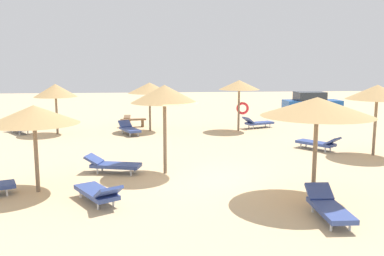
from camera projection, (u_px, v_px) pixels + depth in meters
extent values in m
plane|color=#D1B284|center=(201.00, 177.00, 13.82)|extent=(80.00, 80.00, 0.00)
cylinder|color=#75604C|center=(36.00, 156.00, 12.14)|extent=(0.12, 0.12, 2.14)
cone|color=tan|center=(34.00, 114.00, 11.94)|extent=(2.61, 2.61, 0.54)
cylinder|color=#75604C|center=(375.00, 126.00, 16.95)|extent=(0.12, 0.12, 2.42)
cone|color=tan|center=(377.00, 92.00, 16.73)|extent=(2.49, 2.49, 0.59)
cylinder|color=#75604C|center=(315.00, 156.00, 11.50)|extent=(0.12, 0.12, 2.44)
cone|color=tan|center=(317.00, 107.00, 11.29)|extent=(3.09, 3.09, 0.53)
cylinder|color=#75604C|center=(165.00, 137.00, 14.13)|extent=(0.12, 0.12, 2.56)
cone|color=tan|center=(164.00, 94.00, 13.90)|extent=(2.28, 2.28, 0.60)
cylinder|color=#75604C|center=(57.00, 115.00, 22.04)|extent=(0.12, 0.12, 2.10)
cone|color=tan|center=(55.00, 90.00, 21.84)|extent=(2.26, 2.26, 0.68)
cylinder|color=#75604C|center=(239.00, 109.00, 23.13)|extent=(0.12, 0.12, 2.41)
cone|color=tan|center=(239.00, 85.00, 22.91)|extent=(2.28, 2.28, 0.53)
torus|color=red|center=(243.00, 108.00, 23.14)|extent=(0.71, 0.27, 0.70)
cylinder|color=#75604C|center=(150.00, 111.00, 23.02)|extent=(0.12, 0.12, 2.23)
cone|color=tan|center=(150.00, 88.00, 22.81)|extent=(2.39, 2.39, 0.59)
cube|color=#33478C|center=(96.00, 192.00, 11.34)|extent=(1.42, 1.79, 0.12)
cube|color=#33478C|center=(109.00, 192.00, 10.67)|extent=(0.81, 0.76, 0.37)
cylinder|color=silver|center=(113.00, 202.00, 11.02)|extent=(0.06, 0.06, 0.22)
cylinder|color=silver|center=(98.00, 206.00, 10.76)|extent=(0.06, 0.06, 0.22)
cylinder|color=silver|center=(95.00, 191.00, 11.97)|extent=(0.06, 0.06, 0.22)
cylinder|color=silver|center=(81.00, 194.00, 11.71)|extent=(0.06, 0.06, 0.22)
cube|color=#33478C|center=(316.00, 143.00, 18.23)|extent=(1.54, 1.74, 0.12)
cube|color=#33478C|center=(333.00, 141.00, 17.61)|extent=(0.82, 0.79, 0.36)
cylinder|color=silver|center=(330.00, 148.00, 17.97)|extent=(0.06, 0.06, 0.22)
cylinder|color=silver|center=(325.00, 150.00, 17.67)|extent=(0.06, 0.06, 0.22)
cylinder|color=silver|center=(306.00, 144.00, 18.83)|extent=(0.06, 0.06, 0.22)
cylinder|color=silver|center=(301.00, 146.00, 18.54)|extent=(0.06, 0.06, 0.22)
cube|color=#33478C|center=(331.00, 210.00, 9.97)|extent=(0.71, 1.72, 0.12)
cube|color=#33478C|center=(319.00, 191.00, 10.73)|extent=(0.66, 0.53, 0.36)
cylinder|color=silver|center=(313.00, 208.00, 10.58)|extent=(0.06, 0.06, 0.22)
cylinder|color=silver|center=(330.00, 208.00, 10.61)|extent=(0.06, 0.06, 0.22)
cylinder|color=silver|center=(331.00, 226.00, 9.40)|extent=(0.06, 0.06, 0.22)
cylinder|color=silver|center=(350.00, 226.00, 9.42)|extent=(0.06, 0.06, 0.22)
cube|color=#33478C|center=(116.00, 165.00, 14.29)|extent=(1.81, 1.06, 0.12)
cube|color=#33478C|center=(94.00, 159.00, 14.39)|extent=(0.67, 0.75, 0.32)
cylinder|color=silver|center=(97.00, 171.00, 14.20)|extent=(0.06, 0.06, 0.22)
cylinder|color=silver|center=(102.00, 168.00, 14.63)|extent=(0.06, 0.06, 0.22)
cylinder|color=silver|center=(131.00, 172.00, 14.01)|extent=(0.06, 0.06, 0.22)
cylinder|color=silver|center=(135.00, 169.00, 14.44)|extent=(0.06, 0.06, 0.22)
cube|color=#33478C|center=(20.00, 128.00, 22.42)|extent=(1.49, 1.76, 0.12)
cube|color=#33478C|center=(15.00, 122.00, 22.98)|extent=(0.80, 0.76, 0.40)
cylinder|color=silver|center=(12.00, 130.00, 22.76)|extent=(0.06, 0.06, 0.22)
cylinder|color=silver|center=(20.00, 129.00, 23.04)|extent=(0.06, 0.06, 0.22)
cylinder|color=silver|center=(19.00, 133.00, 21.85)|extent=(0.06, 0.06, 0.22)
cylinder|color=silver|center=(28.00, 132.00, 22.13)|extent=(0.06, 0.06, 0.22)
cube|color=#33478C|center=(260.00, 123.00, 24.30)|extent=(1.82, 1.23, 0.12)
cube|color=#33478C|center=(248.00, 120.00, 23.90)|extent=(0.70, 0.78, 0.39)
cylinder|color=silver|center=(253.00, 127.00, 23.86)|extent=(0.06, 0.06, 0.22)
cylinder|color=silver|center=(249.00, 126.00, 24.25)|extent=(0.06, 0.06, 0.22)
cylinder|color=silver|center=(270.00, 126.00, 24.41)|extent=(0.06, 0.06, 0.22)
cylinder|color=silver|center=(265.00, 125.00, 24.79)|extent=(0.06, 0.06, 0.22)
cube|color=#33478C|center=(130.00, 130.00, 21.93)|extent=(1.25, 1.82, 0.12)
cube|color=#33478C|center=(125.00, 124.00, 22.60)|extent=(0.79, 0.72, 0.36)
cylinder|color=silver|center=(122.00, 131.00, 22.38)|extent=(0.06, 0.06, 0.22)
cylinder|color=silver|center=(130.00, 131.00, 22.58)|extent=(0.06, 0.06, 0.22)
cylinder|color=silver|center=(130.00, 135.00, 21.34)|extent=(0.06, 0.06, 0.22)
cylinder|color=silver|center=(138.00, 134.00, 21.54)|extent=(0.06, 0.06, 0.22)
cylinder|color=silver|center=(7.00, 192.00, 11.86)|extent=(0.06, 0.06, 0.22)
cylinder|color=silver|center=(6.00, 188.00, 12.25)|extent=(0.06, 0.06, 0.22)
cube|color=brown|center=(127.00, 117.00, 25.73)|extent=(0.45, 1.51, 0.08)
cube|color=brown|center=(127.00, 122.00, 25.23)|extent=(0.36, 0.13, 0.41)
cube|color=brown|center=(127.00, 120.00, 26.31)|extent=(0.36, 0.13, 0.41)
cube|color=brown|center=(133.00, 120.00, 24.56)|extent=(1.54, 0.62, 0.08)
cube|color=brown|center=(124.00, 124.00, 24.46)|extent=(0.17, 0.37, 0.41)
cube|color=brown|center=(143.00, 123.00, 24.73)|extent=(0.17, 0.37, 0.41)
cube|color=#194C9E|center=(312.00, 106.00, 29.90)|extent=(4.01, 1.73, 0.90)
cube|color=#262D38|center=(310.00, 96.00, 29.76)|extent=(2.01, 1.58, 0.60)
cylinder|color=black|center=(324.00, 110.00, 30.96)|extent=(0.64, 0.23, 0.64)
cylinder|color=black|center=(335.00, 112.00, 29.23)|extent=(0.64, 0.23, 0.64)
cylinder|color=black|center=(290.00, 110.00, 30.68)|extent=(0.64, 0.23, 0.64)
cylinder|color=black|center=(298.00, 113.00, 28.95)|extent=(0.64, 0.23, 0.64)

